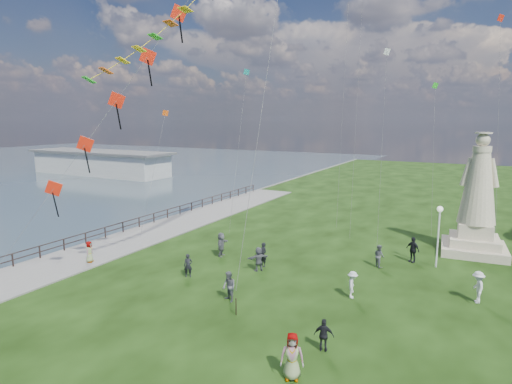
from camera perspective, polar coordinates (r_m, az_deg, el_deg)
The scene contains 18 objects.
waterfront at distance 36.65m, azimuth -19.43°, elevation -6.59°, with size 200.00×200.00×1.51m.
pier_pavilion at distance 85.06m, azimuth -20.06°, elevation 3.72°, with size 30.00×8.00×4.40m.
statue at distance 35.36m, azimuth 27.37°, elevation -1.98°, with size 4.72×4.72×8.94m.
lamppost at distance 30.94m, azimuth 23.22°, elevation -3.87°, with size 0.39×0.39×4.21m.
person_0 at distance 27.70m, azimuth -9.04°, elevation -9.66°, with size 0.54×0.36×1.49m, color black.
person_1 at distance 23.95m, azimuth -3.62°, elevation -12.48°, with size 0.82×0.50×1.68m, color #595960.
person_2 at distance 24.94m, azimuth 12.74°, elevation -11.97°, with size 0.99×0.51×1.53m, color silver.
person_3 at distance 19.54m, azimuth 9.05°, elevation -18.33°, with size 0.86×0.44×1.47m, color black.
person_4 at distance 17.54m, azimuth 4.82°, elevation -20.99°, with size 0.91×0.56×1.87m, color #595960.
person_5 at distance 31.39m, azimuth -4.65°, elevation -6.97°, with size 1.64×0.71×1.76m, color #595960.
person_6 at distance 29.22m, azimuth 0.96°, elevation -8.33°, with size 0.60×0.39×1.65m, color black.
person_7 at distance 30.30m, azimuth 16.09°, elevation -8.18°, with size 0.74×0.46×1.53m, color #595960.
person_8 at distance 26.63m, azimuth 27.47°, elevation -11.18°, with size 1.14×0.59×1.76m, color silver.
person_9 at distance 31.95m, azimuth 20.16°, elevation -7.22°, with size 1.06×0.54×1.80m, color black.
person_10 at distance 31.94m, azimuth -21.32°, elevation -7.59°, with size 0.73×0.45×1.48m, color #595960.
person_11 at distance 28.41m, azimuth 0.35°, elevation -8.92°, with size 1.49×0.64×1.60m, color #595960.
red_kite_train at distance 26.79m, azimuth -16.55°, elevation 13.47°, with size 9.87×9.35×19.05m.
small_kites at distance 38.68m, azimuth 14.47°, elevation 14.57°, with size 29.77×17.33×24.27m.
Camera 1 is at (10.99, -14.59, 9.89)m, focal length 30.00 mm.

